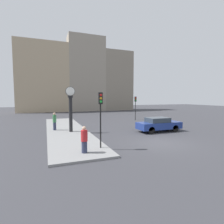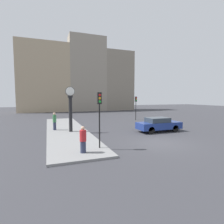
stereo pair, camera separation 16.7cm
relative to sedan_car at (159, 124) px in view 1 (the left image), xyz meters
The scene contains 9 objects.
ground_plane 4.64m from the sedan_car, 123.88° to the right, with size 120.00×120.00×0.00m, color #38383D.
sidewalk_corner 9.55m from the sedan_car, 155.86° to the left, with size 3.85×19.40×0.14m, color gray.
building_row 31.39m from the sedan_car, 94.79° to the left, with size 28.64×5.00×18.73m.
sedan_car is the anchor object (origin of this frame).
traffic_light_near 8.53m from the sedan_car, 152.14° to the right, with size 0.26×0.24×3.63m.
traffic_light_far 9.24m from the sedan_car, 76.51° to the left, with size 0.26×0.24×3.58m.
street_clock 8.87m from the sedan_car, 164.23° to the left, with size 0.88×0.43×4.34m.
pedestrian_red_top 9.66m from the sedan_car, 152.14° to the right, with size 0.40×0.40×1.60m.
pedestrian_green_hoodie 10.55m from the sedan_car, 158.97° to the left, with size 0.35×0.35×1.78m.
Camera 1 is at (-8.08, -10.86, 3.44)m, focal length 28.00 mm.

